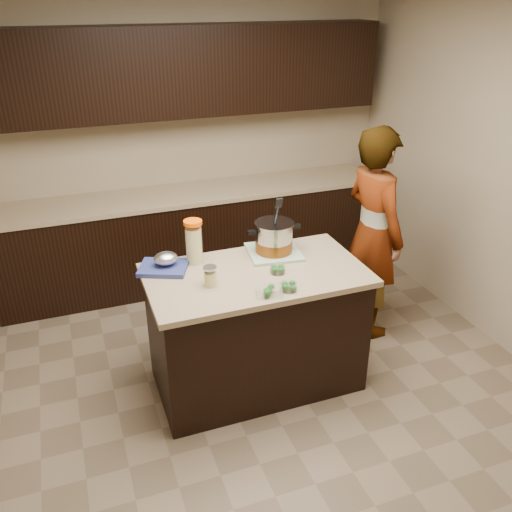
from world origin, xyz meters
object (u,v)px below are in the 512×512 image
(person, at_px, (373,234))
(lemonade_pitcher, at_px, (194,243))
(stock_pot, at_px, (274,239))
(island, at_px, (256,328))

(person, bearing_deg, lemonade_pitcher, 87.13)
(stock_pot, xyz_separation_m, lemonade_pitcher, (-0.56, 0.06, 0.03))
(lemonade_pitcher, bearing_deg, island, -39.70)
(stock_pot, bearing_deg, lemonade_pitcher, 175.34)
(stock_pot, bearing_deg, island, -132.55)
(island, height_order, stock_pot, stock_pot)
(island, distance_m, lemonade_pitcher, 0.74)
(island, bearing_deg, lemonade_pitcher, 140.30)
(stock_pot, bearing_deg, person, 10.41)
(island, height_order, lemonade_pitcher, lemonade_pitcher)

